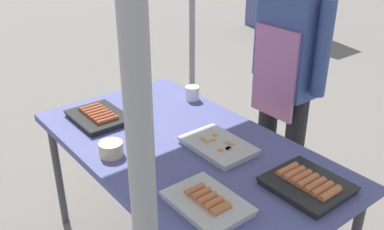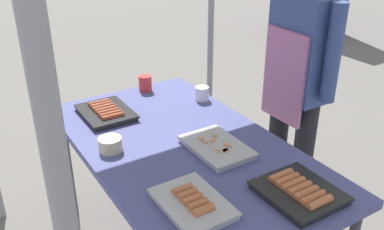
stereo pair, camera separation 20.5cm
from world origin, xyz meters
The scene contains 9 objects.
stall_table centered at (0.00, 0.00, 0.70)m, with size 1.60×0.90×0.75m.
tray_grilled_sausages centered at (-0.51, -0.20, 0.77)m, with size 0.33×0.26×0.05m.
tray_meat_skewers centered at (0.13, 0.11, 0.77)m, with size 0.35×0.23×0.04m.
tray_pork_links centered at (0.60, 0.18, 0.77)m, with size 0.31×0.28×0.05m.
tray_spring_rolls centered at (0.43, -0.22, 0.77)m, with size 0.33×0.23×0.05m.
condiment_bowl centered at (-0.14, -0.32, 0.78)m, with size 0.11×0.11×0.07m, color #BFB28C.
drink_cup_near_edge centered at (-0.72, 0.15, 0.80)m, with size 0.08×0.08×0.10m, color red.
drink_cup_by_wok centered at (-0.41, 0.37, 0.79)m, with size 0.08×0.08×0.08m, color white.
vendor_woman centered at (-0.04, 0.78, 0.95)m, with size 0.52×0.23×1.61m.
Camera 2 is at (1.56, -0.92, 1.80)m, focal length 40.09 mm.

